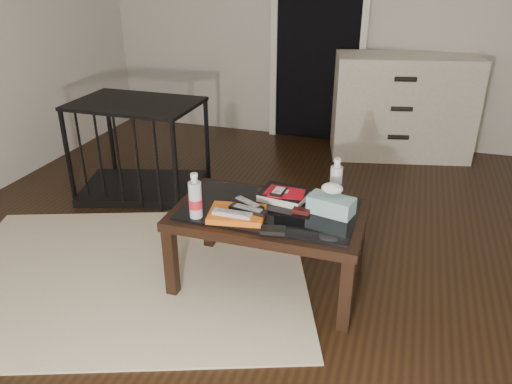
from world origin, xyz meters
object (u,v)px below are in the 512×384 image
pet_crate (141,164)px  tissue_box (331,205)px  dresser (402,107)px  textbook (284,195)px  water_bottle_right (336,179)px  coffee_table (269,220)px  water_bottle_left (195,195)px

pet_crate → tissue_box: (1.57, -0.80, 0.28)m
pet_crate → tissue_box: 1.79m
dresser → tissue_box: 2.25m
dresser → tissue_box: (-0.26, -2.23, 0.06)m
textbook → pet_crate: bearing=159.8°
pet_crate → water_bottle_right: pet_crate is taller
water_bottle_right → dresser: bearing=82.7°
dresser → textbook: (-0.53, -2.15, 0.03)m
dresser → pet_crate: size_ratio=1.24×
coffee_table → pet_crate: (-1.26, 0.85, -0.17)m
dresser → water_bottle_left: bearing=-122.6°
coffee_table → tissue_box: bearing=9.3°
water_bottle_left → coffee_table: bearing=30.3°
coffee_table → water_bottle_right: 0.42m
water_bottle_right → tissue_box: water_bottle_right is taller
coffee_table → pet_crate: 1.53m
coffee_table → textbook: (0.04, 0.14, 0.09)m
textbook → water_bottle_left: 0.51m
water_bottle_left → tissue_box: water_bottle_left is taller
coffee_table → dresser: dresser is taller
coffee_table → water_bottle_right: bearing=35.4°
dresser → water_bottle_left: size_ratio=5.38×
dresser → tissue_box: size_ratio=5.57×
dresser → pet_crate: dresser is taller
dresser → tissue_box: dresser is taller
water_bottle_right → textbook: bearing=-163.5°
water_bottle_right → water_bottle_left: bearing=-147.2°
pet_crate → water_bottle_right: 1.73m
water_bottle_left → water_bottle_right: 0.76m
dresser → tissue_box: bearing=-109.1°
coffee_table → water_bottle_left: (-0.33, -0.19, 0.18)m
textbook → water_bottle_left: bearing=-129.6°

